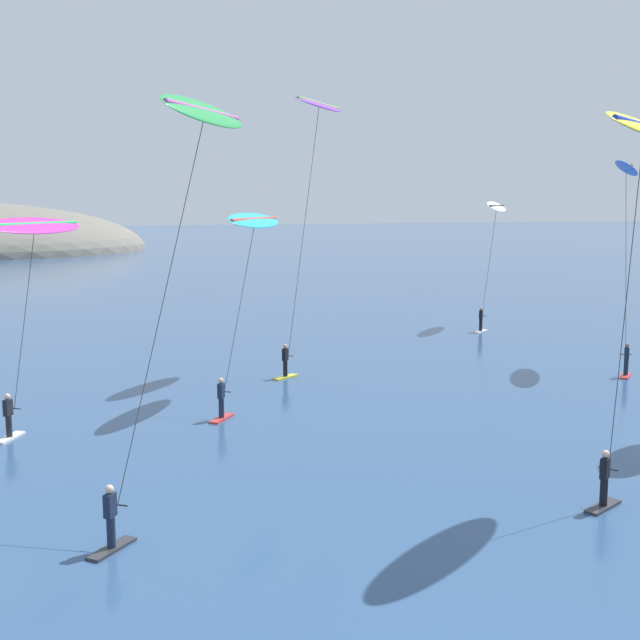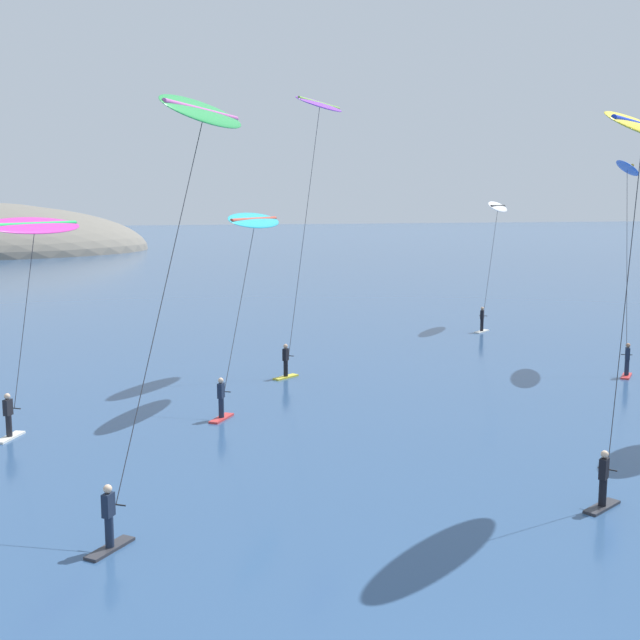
% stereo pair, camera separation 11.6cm
% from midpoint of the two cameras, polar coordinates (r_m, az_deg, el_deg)
% --- Properties ---
extents(kitesurfer_purple, '(5.71, 6.20, 14.09)m').
position_cam_midpoint_polar(kitesurfer_purple, '(42.74, -0.14, 13.66)').
color(kitesurfer_purple, yellow).
rests_on(kitesurfer_purple, ground).
extents(kitesurfer_magenta, '(4.22, 5.33, 8.17)m').
position_cam_midpoint_polar(kitesurfer_magenta, '(32.46, -19.65, 5.36)').
color(kitesurfer_magenta, silver).
rests_on(kitesurfer_magenta, ground).
extents(kitesurfer_white, '(5.41, 5.93, 8.79)m').
position_cam_midpoint_polar(kitesurfer_white, '(58.04, 12.49, 7.11)').
color(kitesurfer_white, silver).
rests_on(kitesurfer_white, ground).
extents(kitesurfer_blue, '(4.74, 6.83, 10.96)m').
position_cam_midpoint_polar(kitesurfer_blue, '(46.29, 21.08, 8.92)').
color(kitesurfer_blue, red).
rests_on(kitesurfer_blue, ground).
extents(kitesurfer_cyan, '(4.90, 7.00, 8.28)m').
position_cam_midpoint_polar(kitesurfer_cyan, '(35.19, -4.73, 6.10)').
color(kitesurfer_cyan, red).
rests_on(kitesurfer_cyan, ground).
extents(kitesurfer_green, '(5.99, 8.10, 11.86)m').
position_cam_midpoint_polar(kitesurfer_green, '(24.65, -8.61, 12.45)').
color(kitesurfer_green, '#2D2D33').
rests_on(kitesurfer_green, ground).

